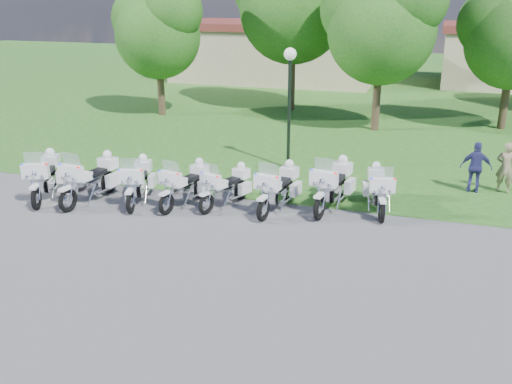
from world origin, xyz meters
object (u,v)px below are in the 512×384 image
(lamp_post, at_px, (290,79))
(motorcycle_7, at_px, (378,189))
(motorcycle_4, at_px, (227,186))
(bystander_a, at_px, (506,168))
(motorcycle_2, at_px, (138,181))
(motorcycle_0, at_px, (45,176))
(motorcycle_5, at_px, (279,188))
(motorcycle_1, at_px, (92,178))
(bystander_c, at_px, (476,168))
(motorcycle_3, at_px, (186,184))
(motorcycle_6, at_px, (333,184))

(lamp_post, bearing_deg, motorcycle_7, -42.76)
(motorcycle_4, distance_m, bystander_a, 8.96)
(motorcycle_2, relative_size, lamp_post, 0.54)
(motorcycle_0, distance_m, bystander_a, 14.61)
(lamp_post, distance_m, bystander_a, 7.72)
(lamp_post, bearing_deg, motorcycle_2, -125.84)
(motorcycle_5, distance_m, lamp_post, 4.96)
(motorcycle_1, bearing_deg, bystander_c, -150.46)
(motorcycle_0, bearing_deg, motorcycle_3, 168.82)
(motorcycle_2, height_order, motorcycle_7, motorcycle_2)
(motorcycle_3, height_order, bystander_a, bystander_a)
(bystander_a, bearing_deg, motorcycle_1, 34.35)
(motorcycle_6, xyz_separation_m, bystander_a, (5.01, 3.06, 0.09))
(motorcycle_1, relative_size, motorcycle_7, 1.11)
(motorcycle_0, distance_m, motorcycle_3, 4.52)
(lamp_post, bearing_deg, bystander_a, -3.64)
(motorcycle_2, bearing_deg, motorcycle_7, 176.99)
(motorcycle_3, relative_size, lamp_post, 0.54)
(motorcycle_0, height_order, bystander_a, motorcycle_0)
(motorcycle_1, xyz_separation_m, motorcycle_3, (2.91, 0.58, -0.07))
(motorcycle_7, bearing_deg, bystander_c, -150.29)
(lamp_post, relative_size, bystander_c, 2.61)
(motorcycle_6, relative_size, bystander_c, 1.56)
(motorcycle_2, relative_size, bystander_c, 1.42)
(motorcycle_1, bearing_deg, motorcycle_5, -161.81)
(motorcycle_3, height_order, motorcycle_4, motorcycle_3)
(motorcycle_1, relative_size, motorcycle_3, 1.11)
(motorcycle_3, bearing_deg, motorcycle_2, 20.29)
(motorcycle_1, bearing_deg, motorcycle_3, -160.63)
(motorcycle_0, relative_size, motorcycle_6, 0.93)
(motorcycle_1, distance_m, motorcycle_4, 4.21)
(motorcycle_1, bearing_deg, motorcycle_0, 15.91)
(motorcycle_3, bearing_deg, motorcycle_0, 21.89)
(motorcycle_5, relative_size, motorcycle_7, 1.06)
(motorcycle_5, height_order, motorcycle_6, motorcycle_6)
(motorcycle_4, distance_m, lamp_post, 5.11)
(motorcycle_2, xyz_separation_m, motorcycle_5, (4.29, 0.66, 0.01))
(motorcycle_6, bearing_deg, motorcycle_5, 32.44)
(motorcycle_3, xyz_separation_m, bystander_a, (9.30, 4.14, 0.17))
(motorcycle_1, relative_size, motorcycle_6, 0.99)
(motorcycle_4, bearing_deg, motorcycle_5, -154.92)
(motorcycle_2, relative_size, motorcycle_4, 1.12)
(motorcycle_1, relative_size, motorcycle_4, 1.22)
(bystander_c, bearing_deg, motorcycle_1, 21.80)
(motorcycle_2, xyz_separation_m, lamp_post, (3.49, 4.83, 2.58))
(motorcycle_2, distance_m, bystander_a, 11.65)
(motorcycle_4, bearing_deg, bystander_a, -134.43)
(motorcycle_0, height_order, motorcycle_2, motorcycle_0)
(motorcycle_4, distance_m, motorcycle_5, 1.59)
(motorcycle_6, bearing_deg, motorcycle_3, 23.37)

